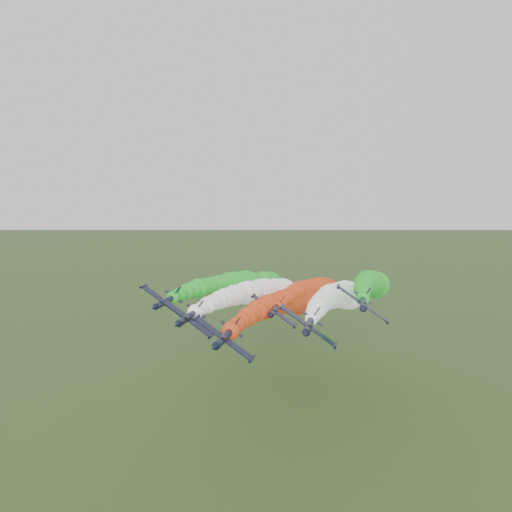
% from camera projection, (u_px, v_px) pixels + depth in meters
% --- Properties ---
extents(jet_lead, '(15.39, 95.95, 18.44)m').
position_uv_depth(jet_lead, '(295.00, 302.00, 139.86)').
color(jet_lead, black).
rests_on(jet_lead, ground).
extents(jet_inner_left, '(15.56, 95.96, 18.45)m').
position_uv_depth(jet_inner_left, '(268.00, 293.00, 153.03)').
color(jet_inner_left, black).
rests_on(jet_inner_left, ground).
extents(jet_inner_right, '(15.71, 96.27, 18.76)m').
position_uv_depth(jet_inner_right, '(342.00, 296.00, 145.05)').
color(jet_inner_right, black).
rests_on(jet_inner_right, ground).
extents(jet_outer_left, '(16.39, 96.95, 19.44)m').
position_uv_depth(jet_outer_left, '(251.00, 284.00, 162.84)').
color(jet_outer_left, black).
rests_on(jet_outer_left, ground).
extents(jet_outer_right, '(15.53, 96.09, 18.57)m').
position_uv_depth(jet_outer_right, '(372.00, 284.00, 153.03)').
color(jet_outer_right, black).
rests_on(jet_outer_right, ground).
extents(jet_trail, '(16.08, 96.64, 19.12)m').
position_uv_depth(jet_trail, '(317.00, 290.00, 169.35)').
color(jet_trail, black).
rests_on(jet_trail, ground).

